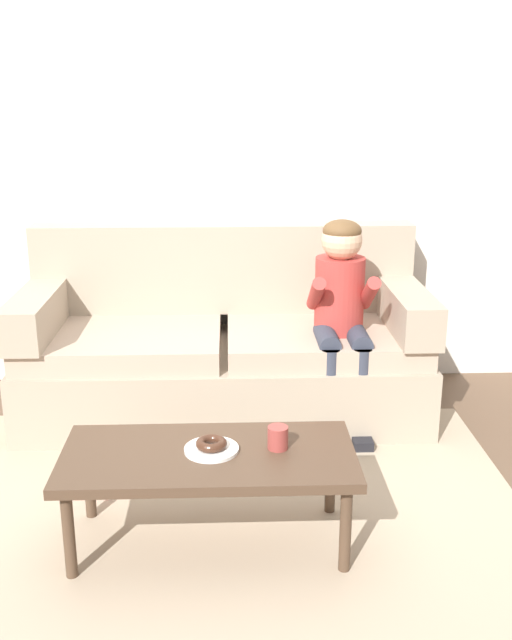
# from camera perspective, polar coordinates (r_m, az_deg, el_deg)

# --- Properties ---
(ground) EXTENTS (10.00, 10.00, 0.00)m
(ground) POSITION_cam_1_polar(r_m,az_deg,el_deg) (3.44, -3.72, -12.72)
(ground) COLOR brown
(wall_back) EXTENTS (8.00, 0.10, 2.80)m
(wall_back) POSITION_cam_1_polar(r_m,az_deg,el_deg) (4.39, -3.62, 13.09)
(wall_back) COLOR silver
(wall_back) RESTS_ON ground
(area_rug) EXTENTS (2.73, 2.06, 0.01)m
(area_rug) POSITION_cam_1_polar(r_m,az_deg,el_deg) (3.22, -3.83, -14.84)
(area_rug) COLOR tan
(area_rug) RESTS_ON ground
(couch) EXTENTS (2.16, 0.90, 1.01)m
(couch) POSITION_cam_1_polar(r_m,az_deg,el_deg) (4.07, -2.49, -2.31)
(couch) COLOR tan
(couch) RESTS_ON ground
(coffee_table) EXTENTS (1.13, 0.52, 0.40)m
(coffee_table) POSITION_cam_1_polar(r_m,az_deg,el_deg) (2.86, -3.72, -10.98)
(coffee_table) COLOR #4C3828
(coffee_table) RESTS_ON ground
(person_child) EXTENTS (0.34, 0.58, 1.10)m
(person_child) POSITION_cam_1_polar(r_m,az_deg,el_deg) (3.81, 6.66, 1.22)
(person_child) COLOR #AD3833
(person_child) RESTS_ON ground
(plate) EXTENTS (0.21, 0.21, 0.01)m
(plate) POSITION_cam_1_polar(r_m,az_deg,el_deg) (2.85, -3.49, -10.02)
(plate) COLOR white
(plate) RESTS_ON coffee_table
(donut) EXTENTS (0.13, 0.13, 0.04)m
(donut) POSITION_cam_1_polar(r_m,az_deg,el_deg) (2.84, -3.49, -9.57)
(donut) COLOR #422619
(donut) RESTS_ON plate
(mug) EXTENTS (0.08, 0.08, 0.09)m
(mug) POSITION_cam_1_polar(r_m,az_deg,el_deg) (2.85, 1.71, -9.13)
(mug) COLOR #993D38
(mug) RESTS_ON coffee_table
(toy_controller) EXTENTS (0.23, 0.09, 0.05)m
(toy_controller) POSITION_cam_1_polar(r_m,az_deg,el_deg) (3.43, -12.22, -12.65)
(toy_controller) COLOR red
(toy_controller) RESTS_ON ground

